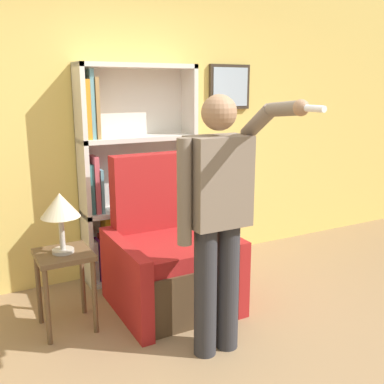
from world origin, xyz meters
TOP-DOWN VIEW (x-y plane):
  - wall_back at (0.01, 2.03)m, footprint 8.00×0.11m
  - bookcase at (0.07, 1.87)m, footprint 1.07×0.28m
  - armchair at (0.13, 1.20)m, footprint 0.90×0.91m
  - person_standing at (0.11, 0.40)m, footprint 0.53×0.78m
  - side_table at (-0.71, 1.19)m, footprint 0.39×0.39m
  - table_lamp at (-0.71, 1.19)m, footprint 0.28×0.28m

SIDE VIEW (x-z plane):
  - armchair at x=0.13m, z-range -0.23..0.97m
  - side_table at x=-0.71m, z-range 0.18..0.77m
  - table_lamp at x=-0.71m, z-range 0.71..1.14m
  - bookcase at x=0.07m, z-range -0.02..1.93m
  - person_standing at x=0.11m, z-range 0.12..1.83m
  - wall_back at x=0.01m, z-range 0.00..2.80m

